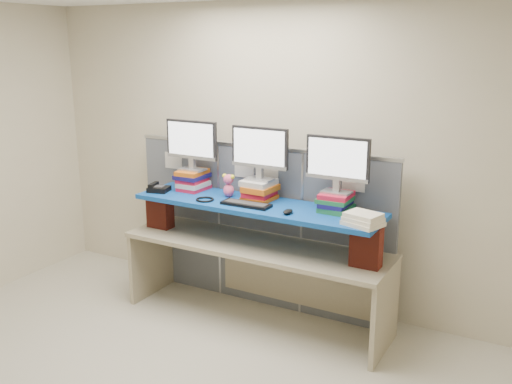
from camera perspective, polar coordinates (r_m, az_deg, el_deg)
The scene contains 18 objects.
room at distance 3.74m, azimuth -12.59°, elevation -1.54°, with size 5.00×4.00×2.80m.
cubicle_partition at distance 5.33m, azimuth 0.39°, elevation -3.36°, with size 2.60×0.06×1.53m.
desk at distance 5.05m, azimuth 0.00°, elevation -6.70°, with size 2.40×0.73×0.73m.
brick_pier_left at distance 5.45m, azimuth -9.56°, elevation -1.86°, with size 0.24×0.13×0.32m, color maroon.
brick_pier_right at distance 4.52m, azimuth 10.97°, elevation -5.43°, with size 0.24×0.13×0.32m, color maroon.
blue_board at distance 4.89m, azimuth 0.00°, elevation -1.36°, with size 2.21×0.55×0.04m, color navy.
book_stack_left at distance 5.34m, azimuth -6.34°, elevation 1.22°, with size 0.25×0.30×0.19m.
book_stack_center at distance 4.98m, azimuth 0.36°, elevation 0.23°, with size 0.28×0.30×0.18m.
book_stack_right at distance 4.69m, azimuth 7.99°, elevation -0.98°, with size 0.26×0.30×0.15m.
monitor_left at distance 5.27m, azimuth -6.46°, elevation 4.97°, with size 0.53×0.15×0.46m.
monitor_center at distance 4.90m, azimuth 0.37°, elevation 4.20°, with size 0.53×0.15×0.46m.
monitor_right at distance 4.61m, azimuth 8.15°, elevation 3.06°, with size 0.53×0.15×0.46m.
keyboard at distance 4.81m, azimuth -0.99°, elevation -1.22°, with size 0.43×0.15×0.03m.
mouse at distance 4.59m, azimuth 3.21°, elevation -1.97°, with size 0.07×0.12×0.04m, color black.
desk_phone at distance 5.34m, azimuth -9.75°, elevation 0.35°, with size 0.22×0.20×0.08m.
headset at distance 4.99m, azimuth -5.13°, elevation -0.75°, with size 0.16×0.16×0.02m, color black.
plush_toy at distance 5.07m, azimuth -2.76°, elevation 0.68°, with size 0.12×0.09×0.21m.
binder_stack at distance 4.36m, azimuth 10.67°, elevation -2.71°, with size 0.32×0.29×0.10m.
Camera 1 is at (2.39, -2.69, 2.42)m, focal length 40.00 mm.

